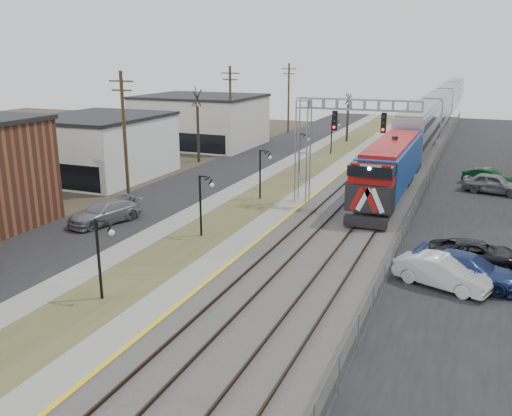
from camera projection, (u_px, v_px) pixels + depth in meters
The scene contains 21 objects.
street_west at pixel (215, 174), 52.47m from camera, with size 7.00×120.00×0.04m, color black.
sidewalk at pixel (258, 178), 50.81m from camera, with size 2.00×120.00×0.08m, color gray.
grass_median at pixel (289, 181), 49.71m from camera, with size 4.00×120.00×0.06m, color #4A4B28.
platform at pixel (320, 183), 48.58m from camera, with size 2.00×120.00×0.24m, color gray.
ballast_bed at pixel (376, 188), 46.75m from camera, with size 8.00×120.00×0.20m, color #595651.
platform_edge at pixel (330, 182), 48.23m from camera, with size 0.24×120.00×0.01m, color gold.
track_near at pixel (353, 184), 47.44m from camera, with size 1.58×120.00×0.15m.
track_far at pixel (394, 187), 46.15m from camera, with size 1.58×120.00×0.15m.
train at pixel (439, 109), 84.31m from camera, with size 3.00×108.65×5.33m.
signal_gantry at pixel (325, 133), 40.04m from camera, with size 9.00×1.07×8.15m.
lampposts at pixel (203, 205), 34.31m from camera, with size 0.14×62.14×4.00m.
utility_poles at pixel (125, 135), 43.32m from camera, with size 0.28×80.28×10.00m.
fence at pixel (427, 184), 45.02m from camera, with size 0.04×120.00×1.60m, color gray.
buildings_west at pixel (56, 155), 45.54m from camera, with size 14.00×67.00×7.00m.
bare_trees at pixel (222, 140), 55.64m from camera, with size 12.30×42.30×5.95m.
car_lot_b at pixel (442, 273), 26.85m from camera, with size 1.64×4.71×1.55m, color silver.
car_lot_c at pixel (476, 254), 29.62m from camera, with size 2.28×4.95×1.38m, color black.
car_lot_d at pixel (468, 270), 27.25m from camera, with size 2.13×5.25×1.52m, color navy.
car_lot_e at pixel (494, 184), 45.03m from camera, with size 1.95×4.84×1.65m, color slate.
car_lot_f at pixel (489, 177), 47.88m from camera, with size 1.53×4.38×1.44m, color #0A3613.
car_street_b at pixel (105, 213), 37.03m from camera, with size 2.14×5.26×1.53m, color slate.
Camera 1 is at (11.75, -10.97, 11.22)m, focal length 38.00 mm.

